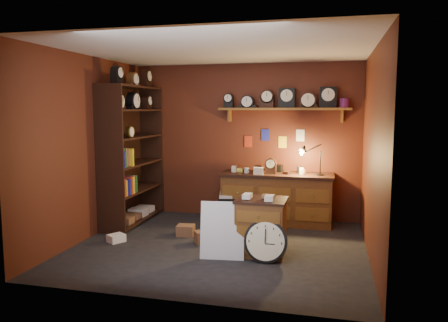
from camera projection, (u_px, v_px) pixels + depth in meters
floor at (219, 247)px, 6.12m from camera, size 4.00×4.00×0.00m
room_shell at (224, 123)px, 6.01m from camera, size 4.02×3.62×2.71m
shelving_unit at (131, 149)px, 7.34m from camera, size 0.47×1.60×2.58m
workbench at (277, 195)px, 7.34m from camera, size 1.87×0.66×1.36m
low_cabinet at (261, 224)px, 5.76m from camera, size 0.66×0.56×0.84m
big_round_clock at (266, 241)px, 5.48m from camera, size 0.55×0.17×0.55m
white_panel at (222, 258)px, 5.65m from camera, size 0.58×0.22×0.75m
mini_fridge at (233, 207)px, 7.46m from camera, size 0.56×0.58×0.49m
floor_box_a at (186, 230)px, 6.66m from camera, size 0.28×0.24×0.16m
floor_box_b at (116, 238)px, 6.33m from camera, size 0.28×0.29×0.11m
floor_box_c at (203, 237)px, 6.27m from camera, size 0.30×0.29×0.18m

